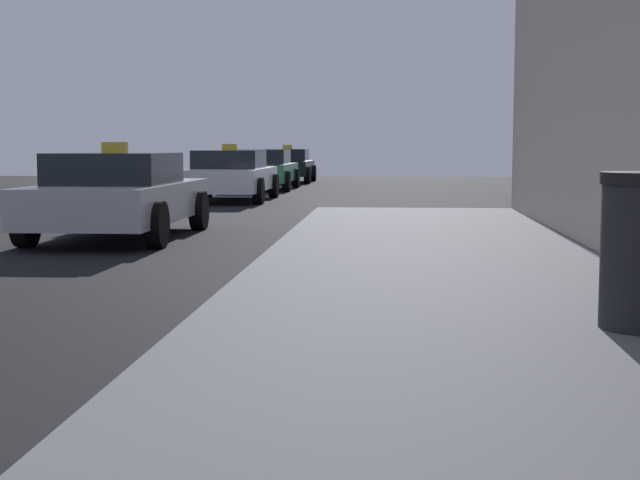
{
  "coord_description": "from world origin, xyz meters",
  "views": [
    {
      "loc": [
        3.43,
        -2.7,
        1.36
      ],
      "look_at": [
        2.86,
        4.96,
        0.6
      ],
      "focal_mm": 52.59,
      "sensor_mm": 36.0,
      "label": 1
    }
  ],
  "objects_px": {
    "car_green": "(264,169)",
    "car_white": "(231,175)",
    "car_black": "(288,165)",
    "car_silver": "(119,195)"
  },
  "relations": [
    {
      "from": "car_green",
      "to": "car_black",
      "type": "distance_m",
      "value": 6.11
    },
    {
      "from": "car_white",
      "to": "car_green",
      "type": "xyz_separation_m",
      "value": [
        0.01,
        6.15,
        -0.0
      ]
    },
    {
      "from": "car_silver",
      "to": "car_black",
      "type": "relative_size",
      "value": 1.08
    },
    {
      "from": "car_silver",
      "to": "car_green",
      "type": "height_order",
      "value": "car_silver"
    },
    {
      "from": "car_green",
      "to": "car_white",
      "type": "bearing_deg",
      "value": -90.1
    },
    {
      "from": "car_white",
      "to": "car_black",
      "type": "distance_m",
      "value": 12.26
    },
    {
      "from": "car_white",
      "to": "car_black",
      "type": "height_order",
      "value": "same"
    },
    {
      "from": "car_black",
      "to": "car_silver",
      "type": "bearing_deg",
      "value": -90.39
    },
    {
      "from": "car_silver",
      "to": "car_green",
      "type": "relative_size",
      "value": 0.99
    },
    {
      "from": "car_green",
      "to": "car_black",
      "type": "relative_size",
      "value": 1.09
    }
  ]
}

